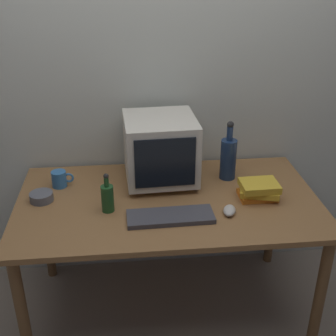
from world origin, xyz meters
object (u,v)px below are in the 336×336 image
object	(u,v)px
book_stack	(259,190)
keyboard	(170,217)
mug	(60,179)
crt_monitor	(160,149)
computer_mouse	(229,210)
bottle_tall	(228,157)
bottle_short	(107,197)
cd_spindle	(41,197)

from	to	relation	value
book_stack	keyboard	bearing A→B (deg)	-162.23
book_stack	mug	bearing A→B (deg)	167.45
crt_monitor	computer_mouse	world-z (taller)	crt_monitor
book_stack	mug	size ratio (longest dim) A/B	1.86
bottle_tall	mug	xyz separation A→B (m)	(-0.93, -0.01, -0.08)
crt_monitor	keyboard	bearing A→B (deg)	-88.04
bottle_short	book_stack	xyz separation A→B (m)	(0.78, 0.05, -0.03)
mug	bottle_tall	bearing A→B (deg)	0.50
keyboard	cd_spindle	xyz separation A→B (m)	(-0.65, 0.24, 0.01)
mug	book_stack	bearing A→B (deg)	-12.55
keyboard	computer_mouse	world-z (taller)	computer_mouse
crt_monitor	mug	distance (m)	0.57
computer_mouse	keyboard	bearing A→B (deg)	-159.03
crt_monitor	bottle_short	world-z (taller)	crt_monitor
computer_mouse	cd_spindle	size ratio (longest dim) A/B	0.83
keyboard	cd_spindle	world-z (taller)	cd_spindle
computer_mouse	bottle_short	xyz separation A→B (m)	(-0.59, 0.09, 0.06)
bottle_tall	mug	distance (m)	0.94
crt_monitor	bottle_tall	bearing A→B (deg)	-0.46
book_stack	cd_spindle	distance (m)	1.13
crt_monitor	bottle_tall	world-z (taller)	crt_monitor
keyboard	computer_mouse	size ratio (longest dim) A/B	4.20
computer_mouse	book_stack	distance (m)	0.23
keyboard	bottle_short	distance (m)	0.33
bottle_tall	book_stack	world-z (taller)	bottle_tall
crt_monitor	computer_mouse	xyz separation A→B (m)	(0.31, -0.38, -0.17)
bottle_short	cd_spindle	distance (m)	0.37
mug	keyboard	bearing A→B (deg)	-34.26
bottle_short	mug	xyz separation A→B (m)	(-0.27, 0.28, -0.03)
cd_spindle	computer_mouse	bearing A→B (deg)	-13.24
crt_monitor	cd_spindle	distance (m)	0.67
keyboard	bottle_tall	size ratio (longest dim) A/B	1.23
bottle_tall	bottle_short	size ratio (longest dim) A/B	1.65
crt_monitor	mug	bearing A→B (deg)	-178.85
book_stack	cd_spindle	size ratio (longest dim) A/B	1.86
computer_mouse	mug	world-z (taller)	mug
computer_mouse	mug	bearing A→B (deg)	174.50
computer_mouse	mug	xyz separation A→B (m)	(-0.86, 0.37, 0.03)
keyboard	bottle_short	world-z (taller)	bottle_short
bottle_tall	book_stack	bearing A→B (deg)	-65.02
bottle_short	bottle_tall	bearing A→B (deg)	23.38
book_stack	bottle_short	bearing A→B (deg)	-176.51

